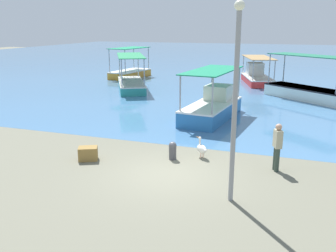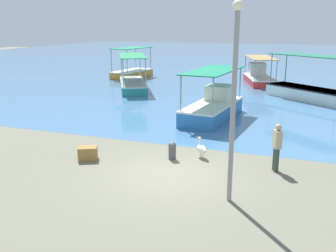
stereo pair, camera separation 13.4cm
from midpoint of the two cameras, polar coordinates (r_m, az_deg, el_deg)
ground at (r=12.92m, az=0.24°, el=-7.28°), size 120.00×120.00×0.00m
harbor_water at (r=59.59m, az=16.13°, el=9.83°), size 110.00×90.00×0.00m
fishing_boat_outer at (r=27.20m, az=20.69°, el=5.00°), size 5.82×5.10×2.98m
fishing_boat_near_left at (r=29.72m, az=-5.26°, el=6.56°), size 4.58×6.39×2.67m
fishing_boat_near_right at (r=33.90m, az=13.75°, el=7.42°), size 3.54×5.96×2.26m
fishing_boat_far_left at (r=20.45m, az=7.12°, el=3.03°), size 2.49×5.50×2.64m
fishing_boat_center at (r=36.68m, az=-5.41°, el=8.21°), size 2.71×4.93×2.83m
pelican at (r=14.34m, az=5.38°, el=-3.42°), size 0.64×0.65×0.80m
lamp_post at (r=10.26m, az=10.36°, el=4.80°), size 0.28×0.28×5.55m
mooring_bollard at (r=14.12m, az=0.92°, el=-3.68°), size 0.30×0.30×0.69m
fisherman_standing at (r=13.40m, az=16.53°, el=-2.96°), size 0.35×0.45×1.69m
cargo_crate at (r=14.43m, az=-11.86°, el=-4.10°), size 0.85×0.76×0.51m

